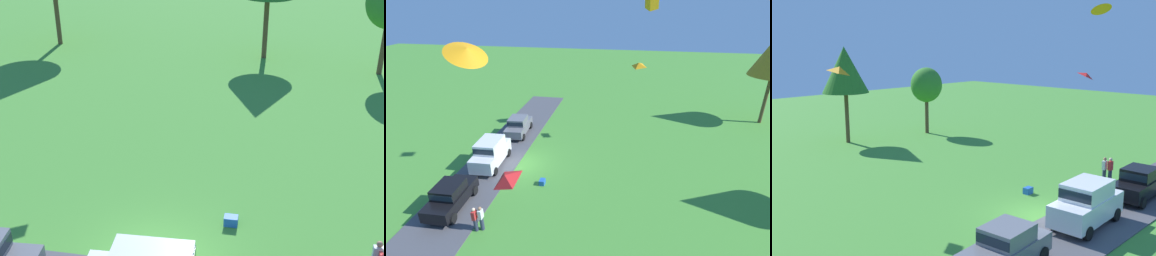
{
  "view_description": "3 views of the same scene",
  "coord_description": "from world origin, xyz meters",
  "views": [
    {
      "loc": [
        4.16,
        -15.04,
        13.41
      ],
      "look_at": [
        0.82,
        3.78,
        3.62
      ],
      "focal_mm": 50.0,
      "sensor_mm": 36.0,
      "label": 1
    },
    {
      "loc": [
        21.11,
        8.51,
        13.3
      ],
      "look_at": [
        0.74,
        4.96,
        4.07
      ],
      "focal_mm": 28.0,
      "sensor_mm": 36.0,
      "label": 2
    },
    {
      "loc": [
        -18.98,
        -12.85,
        9.13
      ],
      "look_at": [
        0.49,
        5.88,
        3.95
      ],
      "focal_mm": 42.0,
      "sensor_mm": 36.0,
      "label": 3
    }
  ],
  "objects": [
    {
      "name": "car_suv_by_flagpole",
      "position": [
        0.62,
        -2.5,
        1.3
      ],
      "size": [
        4.67,
        2.19,
        2.28
      ],
      "color": "white",
      "rests_on": "ground"
    },
    {
      "name": "kite_box_trailing_tail",
      "position": [
        -9.13,
        10.08,
        12.72
      ],
      "size": [
        1.62,
        1.32,
        1.66
      ],
      "primitive_type": "cube",
      "rotation": [
        0.26,
        0.3,
        0.56
      ],
      "color": "orange"
    },
    {
      "name": "car_sedan_mid_row",
      "position": [
        6.36,
        -2.73,
        1.04
      ],
      "size": [
        4.45,
        2.05,
        1.84
      ],
      "color": "black",
      "rests_on": "ground"
    },
    {
      "name": "car_sedan_near_entrance",
      "position": [
        -5.65,
        -2.38,
        1.04
      ],
      "size": [
        4.51,
        2.19,
        1.84
      ],
      "color": "slate",
      "rests_on": "ground"
    },
    {
      "name": "kite_delta_topmost",
      "position": [
        11.65,
        3.03,
        11.55
      ],
      "size": [
        2.02,
        2.0,
        0.98
      ],
      "primitive_type": "cone",
      "rotation": [
        -0.51,
        0.0,
        5.73
      ],
      "color": "orange"
    },
    {
      "name": "person_beside_suv",
      "position": [
        7.96,
        0.23,
        0.88
      ],
      "size": [
        0.36,
        0.24,
        1.71
      ],
      "color": "#2D334C",
      "rests_on": "ground"
    },
    {
      "name": "cooler_box",
      "position": [
        2.65,
        2.51,
        0.2
      ],
      "size": [
        0.56,
        0.4,
        0.4
      ],
      "primitive_type": "cube",
      "color": "blue",
      "rests_on": "ground"
    },
    {
      "name": "pavement_strip",
      "position": [
        0.0,
        -2.56,
        0.03
      ],
      "size": [
        36.0,
        4.4,
        0.06
      ],
      "primitive_type": "cube",
      "color": "#4C4C51",
      "rests_on": "ground"
    },
    {
      "name": "kite_diamond_mid_center",
      "position": [
        -5.85,
        9.26,
        7.63
      ],
      "size": [
        1.37,
        1.4,
        0.59
      ],
      "primitive_type": "pyramid",
      "rotation": [
        -0.26,
        0.0,
        4.22
      ],
      "color": "orange"
    },
    {
      "name": "person_watching_sky",
      "position": [
        8.11,
        -0.11,
        0.88
      ],
      "size": [
        0.36,
        0.24,
        1.71
      ],
      "color": "#2D334C",
      "rests_on": "ground"
    },
    {
      "name": "kite_diamond_near_flag",
      "position": [
        11.84,
        3.98,
        6.72
      ],
      "size": [
        1.37,
        1.37,
        0.66
      ],
      "primitive_type": "pyramid",
      "rotation": [
        -0.42,
        0.0,
        3.77
      ],
      "color": "red"
    },
    {
      "name": "ground_plane",
      "position": [
        0.0,
        0.0,
        0.0
      ],
      "size": [
        120.0,
        120.0,
        0.0
      ],
      "primitive_type": "plane",
      "color": "#478E33"
    }
  ]
}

